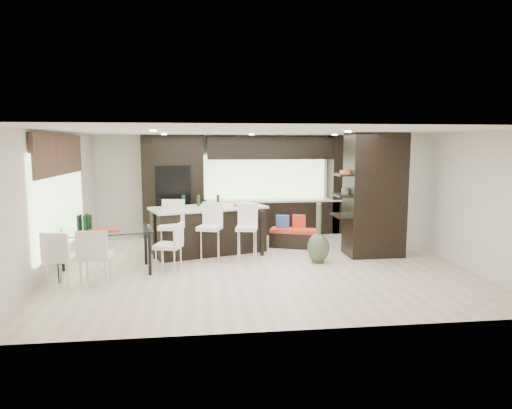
{
  "coord_description": "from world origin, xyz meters",
  "views": [
    {
      "loc": [
        -1.21,
        -9.16,
        2.44
      ],
      "look_at": [
        0.0,
        0.6,
        1.15
      ],
      "focal_mm": 32.0,
      "sensor_mm": 36.0,
      "label": 1
    }
  ],
  "objects": [
    {
      "name": "floor_vase",
      "position": [
        1.22,
        -0.11,
        0.62
      ],
      "size": [
        0.59,
        0.59,
        1.25
      ],
      "primitive_type": null,
      "rotation": [
        0.0,
        0.0,
        0.38
      ],
      "color": "#44533A",
      "rests_on": "ground"
    },
    {
      "name": "window_back",
      "position": [
        0.6,
        3.46,
        1.55
      ],
      "size": [
        3.4,
        0.04,
        1.2
      ],
      "primitive_type": "cube",
      "color": "#B2D199",
      "rests_on": "back_wall"
    },
    {
      "name": "left_wall",
      "position": [
        -4.0,
        0.0,
        1.35
      ],
      "size": [
        0.02,
        7.0,
        2.7
      ],
      "primitive_type": "cube",
      "color": "beige",
      "rests_on": "ground"
    },
    {
      "name": "stool_right",
      "position": [
        -0.24,
        0.22,
        0.48
      ],
      "size": [
        0.51,
        0.51,
        0.96
      ],
      "primitive_type": "cube",
      "rotation": [
        0.0,
        0.0,
        -0.21
      ],
      "color": "white",
      "rests_on": "ground"
    },
    {
      "name": "stool_left",
      "position": [
        -1.8,
        0.2,
        0.53
      ],
      "size": [
        0.54,
        0.54,
        1.06
      ],
      "primitive_type": "cube",
      "rotation": [
        0.0,
        0.0,
        -0.17
      ],
      "color": "white",
      "rests_on": "ground"
    },
    {
      "name": "partition_column",
      "position": [
        2.6,
        0.4,
        1.35
      ],
      "size": [
        1.2,
        0.8,
        2.7
      ],
      "primitive_type": "cube",
      "color": "black",
      "rests_on": "ground"
    },
    {
      "name": "refrigerator",
      "position": [
        -1.9,
        3.12,
        0.95
      ],
      "size": [
        0.9,
        0.68,
        1.9
      ],
      "primitive_type": "cube",
      "color": "black",
      "rests_on": "ground"
    },
    {
      "name": "ceiling",
      "position": [
        0.0,
        0.0,
        2.7
      ],
      "size": [
        8.0,
        7.0,
        0.02
      ],
      "primitive_type": "cube",
      "color": "white",
      "rests_on": "ground"
    },
    {
      "name": "back_wall",
      "position": [
        0.0,
        3.5,
        1.35
      ],
      "size": [
        8.0,
        0.02,
        2.7
      ],
      "primitive_type": "cube",
      "color": "beige",
      "rests_on": "ground"
    },
    {
      "name": "right_wall",
      "position": [
        4.0,
        0.0,
        1.35
      ],
      "size": [
        0.02,
        7.0,
        2.7
      ],
      "primitive_type": "cube",
      "color": "beige",
      "rests_on": "ground"
    },
    {
      "name": "dining_table",
      "position": [
        -3.02,
        -0.38,
        0.42
      ],
      "size": [
        1.89,
        1.3,
        0.83
      ],
      "primitive_type": "cube",
      "rotation": [
        0.0,
        0.0,
        0.2
      ],
      "color": "white",
      "rests_on": "ground"
    },
    {
      "name": "kitchen_island",
      "position": [
        -1.02,
        1.08,
        0.53
      ],
      "size": [
        2.75,
        1.83,
        1.06
      ],
      "primitive_type": "cube",
      "rotation": [
        0.0,
        0.0,
        0.32
      ],
      "color": "black",
      "rests_on": "ground"
    },
    {
      "name": "chair_end",
      "position": [
        -1.83,
        -0.38,
        0.43
      ],
      "size": [
        0.58,
        0.58,
        0.87
      ],
      "primitive_type": "cube",
      "rotation": [
        0.0,
        0.0,
        1.28
      ],
      "color": "white",
      "rests_on": "ground"
    },
    {
      "name": "stone_accent",
      "position": [
        -3.93,
        0.2,
        2.25
      ],
      "size": [
        0.08,
        3.0,
        0.8
      ],
      "primitive_type": "cube",
      "color": "brown",
      "rests_on": "left_wall"
    },
    {
      "name": "ceiling_spots",
      "position": [
        0.0,
        0.25,
        2.68
      ],
      "size": [
        4.0,
        3.0,
        0.02
      ],
      "primitive_type": "cube",
      "color": "white",
      "rests_on": "ceiling"
    },
    {
      "name": "bench",
      "position": [
        1.03,
        1.36,
        0.22
      ],
      "size": [
        1.25,
        0.84,
        0.45
      ],
      "primitive_type": "cube",
      "rotation": [
        0.0,
        0.0,
        -0.37
      ],
      "color": "black",
      "rests_on": "ground"
    },
    {
      "name": "chair_near",
      "position": [
        -3.02,
        -1.2,
        0.47
      ],
      "size": [
        0.51,
        0.51,
        0.94
      ],
      "primitive_type": "cube",
      "rotation": [
        0.0,
        0.0,
        -0.01
      ],
      "color": "white",
      "rests_on": "ground"
    },
    {
      "name": "back_cabinetry",
      "position": [
        0.5,
        3.17,
        1.35
      ],
      "size": [
        6.8,
        0.68,
        2.7
      ],
      "primitive_type": "cube",
      "color": "black",
      "rests_on": "ground"
    },
    {
      "name": "window_left",
      "position": [
        -3.96,
        0.2,
        1.35
      ],
      "size": [
        0.04,
        3.2,
        1.9
      ],
      "primitive_type": "cube",
      "color": "#B2D199",
      "rests_on": "left_wall"
    },
    {
      "name": "stool_mid",
      "position": [
        -1.02,
        0.21,
        0.5
      ],
      "size": [
        0.57,
        0.57,
        1.0
      ],
      "primitive_type": "cube",
      "rotation": [
        0.0,
        0.0,
        -0.37
      ],
      "color": "white",
      "rests_on": "ground"
    },
    {
      "name": "ground",
      "position": [
        0.0,
        0.0,
        0.0
      ],
      "size": [
        8.0,
        8.0,
        0.0
      ],
      "primitive_type": "plane",
      "color": "beige",
      "rests_on": "ground"
    },
    {
      "name": "chair_far",
      "position": [
        -3.56,
        -1.2,
        0.46
      ],
      "size": [
        0.61,
        0.61,
        0.91
      ],
      "primitive_type": "cube",
      "rotation": [
        0.0,
        0.0,
        -0.27
      ],
      "color": "white",
      "rests_on": "ground"
    }
  ]
}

